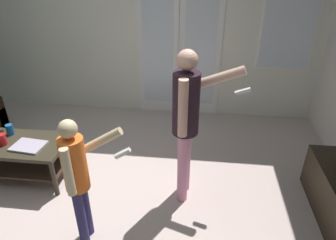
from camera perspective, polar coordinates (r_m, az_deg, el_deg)
The scene contains 8 objects.
ground_plane at distance 3.23m, azimuth -14.51°, elevation -16.37°, with size 5.51×4.65×0.02m, color #C5AEA7.
wall_back_with_doors at distance 4.54m, azimuth -5.30°, elevation 17.84°, with size 5.51×0.09×2.81m.
coffee_table at distance 3.69m, azimuth -26.14°, elevation -5.48°, with size 1.03×0.56×0.46m.
person_adult at distance 2.76m, azimuth 3.65°, elevation 0.79°, with size 0.70×0.42×1.55m.
person_child at distance 2.50m, azimuth -16.72°, elevation -9.75°, with size 0.51×0.35×1.21m.
laptop_closed at distance 3.50m, azimuth -24.87°, elevation -4.48°, with size 0.33×0.24×0.02m, color #B8ABC1.
cup_near_edge at distance 3.80m, azimuth -27.73°, elevation -1.61°, with size 0.08×0.08×0.12m, color #185493.
cup_by_laptop at distance 3.64m, azimuth -28.87°, elevation -3.24°, with size 0.09×0.09×0.12m, color red.
Camera 1 is at (1.03, -2.07, 2.24)m, focal length 32.23 mm.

